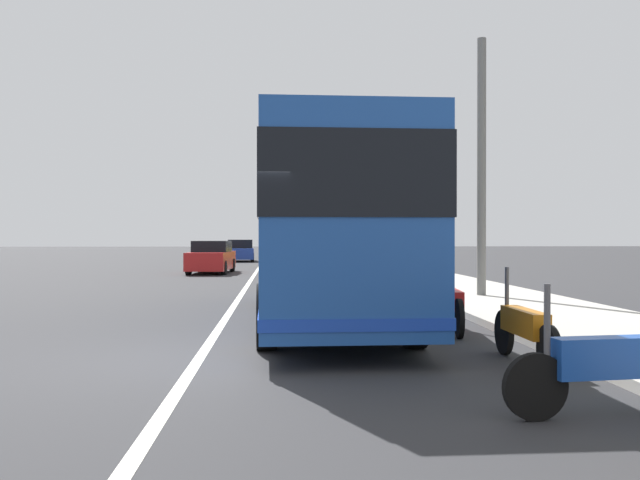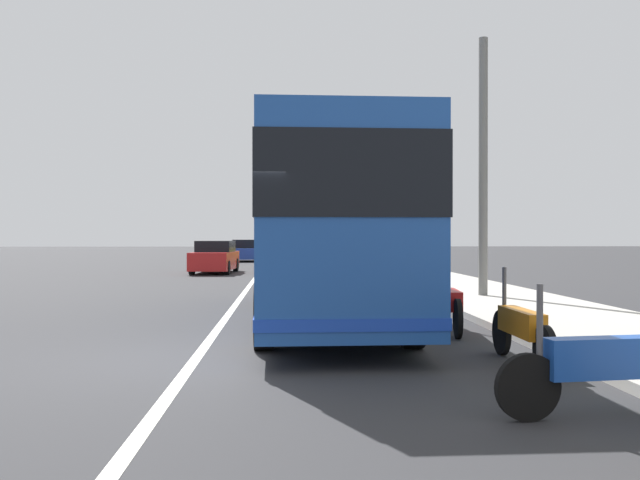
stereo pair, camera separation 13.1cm
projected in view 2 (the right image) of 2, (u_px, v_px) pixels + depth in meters
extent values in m
plane|color=#2D2D30|center=(196.00, 359.00, 9.42)|extent=(220.00, 220.00, 0.00)
cube|color=#B2ADA3|center=(475.00, 293.00, 19.75)|extent=(110.00, 3.60, 0.14)
cube|color=silver|center=(242.00, 296.00, 19.41)|extent=(110.00, 0.16, 0.01)
cube|color=#1E4C9E|center=(322.00, 227.00, 13.59)|extent=(10.47, 2.65, 3.10)
cube|color=black|center=(322.00, 197.00, 13.59)|extent=(10.51, 2.69, 1.10)
cube|color=#193FB2|center=(322.00, 292.00, 13.60)|extent=(10.50, 2.68, 0.16)
cylinder|color=black|center=(267.00, 285.00, 16.85)|extent=(1.01, 0.32, 1.00)
cylinder|color=black|center=(357.00, 285.00, 17.01)|extent=(1.01, 0.32, 1.00)
cylinder|color=black|center=(264.00, 317.00, 10.20)|extent=(1.01, 0.32, 1.00)
cylinder|color=black|center=(412.00, 315.00, 10.35)|extent=(1.01, 0.32, 1.00)
cylinder|color=black|center=(528.00, 387.00, 6.24)|extent=(0.15, 0.63, 0.63)
cube|color=#1947A5|center=(605.00, 358.00, 6.37)|extent=(0.38, 1.19, 0.38)
cylinder|color=#4C4C51|center=(540.00, 322.00, 6.26)|extent=(0.06, 0.06, 0.70)
cylinder|color=black|center=(501.00, 333.00, 9.77)|extent=(0.64, 0.08, 0.64)
cylinder|color=black|center=(545.00, 352.00, 8.12)|extent=(0.64, 0.08, 0.64)
cube|color=orange|center=(521.00, 322.00, 8.94)|extent=(1.24, 0.24, 0.33)
cylinder|color=#4C4C51|center=(504.00, 292.00, 9.64)|extent=(0.06, 0.06, 0.70)
cylinder|color=black|center=(446.00, 309.00, 12.79)|extent=(0.67, 0.15, 0.67)
cylinder|color=black|center=(458.00, 319.00, 11.31)|extent=(0.67, 0.15, 0.67)
cube|color=red|center=(451.00, 300.00, 12.05)|extent=(1.14, 0.35, 0.34)
cylinder|color=#4C4C51|center=(447.00, 278.00, 12.68)|extent=(0.06, 0.06, 0.70)
cube|color=red|center=(215.00, 261.00, 31.78)|extent=(4.57, 1.99, 0.82)
cube|color=black|center=(216.00, 246.00, 32.00)|extent=(2.33, 1.72, 0.51)
cylinder|color=black|center=(227.00, 268.00, 30.30)|extent=(0.65, 0.26, 0.64)
cylinder|color=black|center=(192.00, 268.00, 30.31)|extent=(0.65, 0.26, 0.64)
cylinder|color=black|center=(236.00, 265.00, 33.25)|extent=(0.65, 0.26, 0.64)
cylinder|color=black|center=(204.00, 265.00, 33.26)|extent=(0.65, 0.26, 0.64)
cube|color=gold|center=(291.00, 252.00, 52.76)|extent=(4.18, 2.03, 0.71)
cube|color=black|center=(292.00, 244.00, 52.49)|extent=(2.29, 1.76, 0.57)
cylinder|color=black|center=(280.00, 254.00, 54.00)|extent=(0.65, 0.26, 0.64)
cylinder|color=black|center=(300.00, 254.00, 54.19)|extent=(0.65, 0.26, 0.64)
cylinder|color=black|center=(282.00, 255.00, 51.33)|extent=(0.65, 0.26, 0.64)
cylinder|color=black|center=(303.00, 255.00, 51.52)|extent=(0.65, 0.26, 0.64)
cube|color=gold|center=(293.00, 257.00, 39.34)|extent=(4.75, 1.99, 0.73)
cube|color=black|center=(293.00, 246.00, 39.43)|extent=(2.55, 1.78, 0.56)
cylinder|color=black|center=(279.00, 260.00, 40.87)|extent=(0.65, 0.24, 0.64)
cylinder|color=black|center=(308.00, 260.00, 40.92)|extent=(0.65, 0.24, 0.64)
cylinder|color=black|center=(277.00, 262.00, 37.77)|extent=(0.65, 0.24, 0.64)
cylinder|color=black|center=(308.00, 262.00, 37.82)|extent=(0.65, 0.24, 0.64)
cube|color=navy|center=(245.00, 253.00, 47.07)|extent=(4.54, 2.02, 0.74)
cube|color=black|center=(245.00, 244.00, 47.14)|extent=(2.26, 1.77, 0.59)
cylinder|color=black|center=(257.00, 257.00, 45.70)|extent=(0.65, 0.25, 0.64)
cylinder|color=black|center=(232.00, 257.00, 45.53)|extent=(0.65, 0.25, 0.64)
cylinder|color=black|center=(256.00, 256.00, 48.62)|extent=(0.65, 0.25, 0.64)
cylinder|color=black|center=(233.00, 256.00, 48.45)|extent=(0.65, 0.25, 0.64)
cylinder|color=slate|center=(483.00, 169.00, 18.12)|extent=(0.24, 0.24, 7.01)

